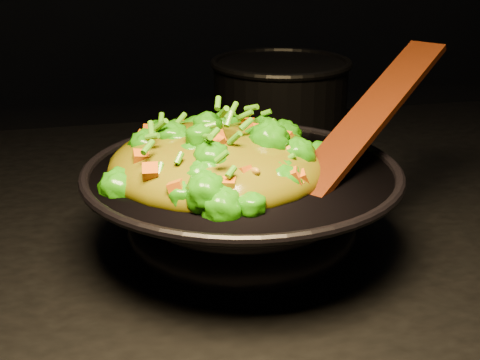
{
  "coord_description": "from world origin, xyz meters",
  "views": [
    {
      "loc": [
        -0.27,
        -0.81,
        1.27
      ],
      "look_at": [
        -0.11,
        -0.1,
        0.98
      ],
      "focal_mm": 50.0,
      "sensor_mm": 36.0,
      "label": 1
    }
  ],
  "objects": [
    {
      "name": "back_pot",
      "position": [
        0.06,
        0.32,
        0.97
      ],
      "size": [
        0.26,
        0.26,
        0.14
      ],
      "primitive_type": "cylinder",
      "rotation": [
        0.0,
        0.0,
        0.08
      ],
      "color": "black",
      "rests_on": "stovetop"
    },
    {
      "name": "stir_fry",
      "position": [
        -0.13,
        -0.1,
        1.04
      ],
      "size": [
        0.31,
        0.31,
        0.09
      ],
      "primitive_type": null,
      "rotation": [
        0.0,
        0.0,
        0.26
      ],
      "color": "#227B08",
      "rests_on": "wok"
    },
    {
      "name": "spatula",
      "position": [
        0.05,
        -0.1,
        1.05
      ],
      "size": [
        0.27,
        0.23,
        0.13
      ],
      "primitive_type": "cube",
      "rotation": [
        0.0,
        -0.38,
        0.68
      ],
      "color": "#391A06",
      "rests_on": "wok"
    },
    {
      "name": "wok",
      "position": [
        -0.11,
        -0.11,
        0.95
      ],
      "size": [
        0.38,
        0.38,
        0.1
      ],
      "primitive_type": null,
      "rotation": [
        0.0,
        0.0,
        -0.08
      ],
      "color": "black",
      "rests_on": "stovetop"
    }
  ]
}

